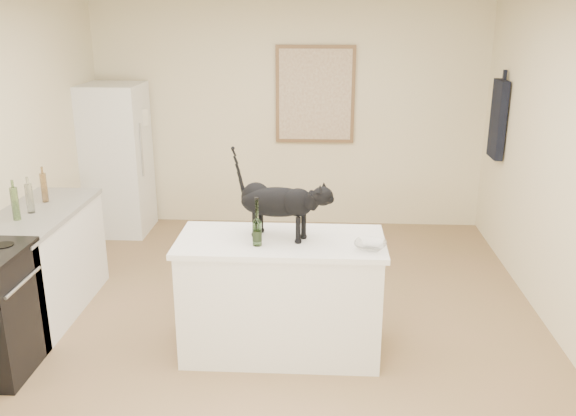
{
  "coord_description": "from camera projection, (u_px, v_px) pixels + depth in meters",
  "views": [
    {
      "loc": [
        0.38,
        -4.32,
        2.48
      ],
      "look_at": [
        0.15,
        -0.15,
        1.12
      ],
      "focal_mm": 38.24,
      "sensor_mm": 36.0,
      "label": 1
    }
  ],
  "objects": [
    {
      "name": "glass_bowl",
      "position": [
        370.0,
        246.0,
        4.22
      ],
      "size": [
        0.26,
        0.26,
        0.05
      ],
      "primitive_type": "imported",
      "rotation": [
        0.0,
        0.0,
        -0.21
      ],
      "color": "white",
      "rests_on": "island_top"
    },
    {
      "name": "artwork_canvas",
      "position": [
        315.0,
        95.0,
        6.96
      ],
      "size": [
        0.82,
        0.0,
        1.02
      ],
      "primitive_type": "cube",
      "color": "beige",
      "rests_on": "wall_back"
    },
    {
      "name": "left_countertop",
      "position": [
        35.0,
        215.0,
        5.01
      ],
      "size": [
        0.62,
        1.44,
        0.04
      ],
      "primitive_type": "cube",
      "color": "gray",
      "rests_on": "left_cabinets"
    },
    {
      "name": "wall_back",
      "position": [
        289.0,
        116.0,
        7.1
      ],
      "size": [
        4.5,
        0.0,
        4.5
      ],
      "primitive_type": "plane",
      "rotation": [
        1.57,
        0.0,
        0.0
      ],
      "color": "beige",
      "rests_on": "ground"
    },
    {
      "name": "fridge_paper",
      "position": [
        144.0,
        118.0,
        6.83
      ],
      "size": [
        0.06,
        0.14,
        0.19
      ],
      "primitive_type": "cube",
      "rotation": [
        0.0,
        0.0,
        -0.4
      ],
      "color": "white",
      "rests_on": "fridge"
    },
    {
      "name": "black_cat",
      "position": [
        277.0,
        206.0,
        4.38
      ],
      "size": [
        0.71,
        0.43,
        0.48
      ],
      "primitive_type": null,
      "rotation": [
        0.0,
        0.0,
        -0.35
      ],
      "color": "black",
      "rests_on": "island_top"
    },
    {
      "name": "counter_bottle_cluster",
      "position": [
        29.0,
        197.0,
        4.98
      ],
      "size": [
        0.09,
        0.53,
        0.26
      ],
      "color": "#2D581E",
      "rests_on": "left_countertop"
    },
    {
      "name": "fridge",
      "position": [
        116.0,
        160.0,
        6.96
      ],
      "size": [
        0.68,
        0.68,
        1.7
      ],
      "primitive_type": "cube",
      "color": "white",
      "rests_on": "floor"
    },
    {
      "name": "wine_bottle",
      "position": [
        257.0,
        225.0,
        4.25
      ],
      "size": [
        0.09,
        0.09,
        0.31
      ],
      "primitive_type": "cylinder",
      "rotation": [
        0.0,
        0.0,
        0.41
      ],
      "color": "#2F5823",
      "rests_on": "island_top"
    },
    {
      "name": "island_top",
      "position": [
        281.0,
        242.0,
        4.42
      ],
      "size": [
        1.5,
        0.7,
        0.04
      ],
      "primitive_type": "cube",
      "color": "white",
      "rests_on": "island_base"
    },
    {
      "name": "floor",
      "position": [
        270.0,
        335.0,
        4.89
      ],
      "size": [
        5.5,
        5.5,
        0.0
      ],
      "primitive_type": "plane",
      "color": "#906D4C",
      "rests_on": "ground"
    },
    {
      "name": "left_cabinets",
      "position": [
        42.0,
        265.0,
        5.14
      ],
      "size": [
        0.6,
        1.4,
        0.86
      ],
      "primitive_type": "cube",
      "color": "white",
      "rests_on": "floor"
    },
    {
      "name": "wall_front",
      "position": [
        192.0,
        413.0,
        1.88
      ],
      "size": [
        4.5,
        0.0,
        4.5
      ],
      "primitive_type": "plane",
      "rotation": [
        -1.57,
        0.0,
        0.0
      ],
      "color": "beige",
      "rests_on": "ground"
    },
    {
      "name": "artwork_frame",
      "position": [
        315.0,
        95.0,
        6.98
      ],
      "size": [
        0.9,
        0.03,
        1.1
      ],
      "primitive_type": "cube",
      "color": "brown",
      "rests_on": "wall_back"
    },
    {
      "name": "hanging_garment",
      "position": [
        498.0,
        119.0,
        6.29
      ],
      "size": [
        0.08,
        0.34,
        0.8
      ],
      "primitive_type": "cube",
      "color": "black",
      "rests_on": "wall_right"
    },
    {
      "name": "island_base",
      "position": [
        281.0,
        298.0,
        4.56
      ],
      "size": [
        1.44,
        0.67,
        0.86
      ],
      "primitive_type": "cube",
      "color": "white",
      "rests_on": "floor"
    }
  ]
}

